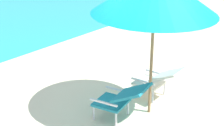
# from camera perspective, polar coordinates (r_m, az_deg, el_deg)

# --- Properties ---
(lounge_chair_left) EXTENTS (0.64, 0.93, 0.68)m
(lounge_chair_left) POSITION_cam_1_polar(r_m,az_deg,el_deg) (5.06, 1.60, -6.50)
(lounge_chair_left) COLOR teal
(lounge_chair_left) RESTS_ON ground_plane
(lounge_chair_right) EXTENTS (0.56, 0.89, 0.68)m
(lounge_chair_right) POSITION_cam_1_polar(r_m,az_deg,el_deg) (5.81, 8.52, -2.94)
(lounge_chair_right) COLOR silver
(lounge_chair_right) RESTS_ON ground_plane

